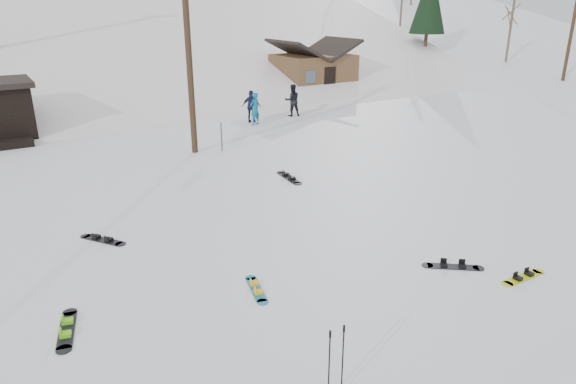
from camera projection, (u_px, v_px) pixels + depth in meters
ground at (370, 332)px, 10.09m from camera, size 200.00×200.00×0.00m
ski_slope at (48, 173)px, 58.15m from camera, size 60.00×85.24×65.97m
ridge_right at (342, 131)px, 72.54m from camera, size 45.66×93.98×54.59m
treeline_right at (373, 57)px, 61.36m from camera, size 20.00×60.00×10.00m
treeline_crest at (5, 45)px, 78.73m from camera, size 50.00×6.00×10.00m
utility_pole at (188, 40)px, 20.63m from camera, size 2.00×0.26×9.00m
utility_pole_right at (573, 23)px, 38.79m from camera, size 2.00×0.26×9.00m
trail_sign at (221, 122)px, 22.01m from camera, size 0.50×0.09×1.85m
cabin at (313, 72)px, 36.12m from camera, size 5.39×4.40×3.77m
hero_snowboard at (256, 289)px, 11.55m from camera, size 0.51×1.30×0.09m
ski_poles at (336, 362)px, 8.20m from camera, size 0.37×0.10×1.33m
board_scatter_b at (103, 240)px, 13.96m from camera, size 0.97×1.29×0.11m
board_scatter_c at (67, 329)px, 10.12m from camera, size 0.62×1.53×0.11m
board_scatter_d at (453, 266)px, 12.54m from camera, size 1.23×1.03×0.10m
board_scatter_e at (523, 277)px, 12.05m from camera, size 1.41×0.28×0.10m
board_scatter_f at (289, 177)px, 18.92m from camera, size 0.46×1.71×0.12m
skier_teal at (255, 109)px, 26.95m from camera, size 0.72×0.59×1.70m
skier_dark at (292, 100)px, 29.04m from camera, size 1.04×0.91×1.80m
skier_pink at (300, 86)px, 34.06m from camera, size 1.31×0.93×1.85m
skier_navy at (252, 107)px, 27.47m from camera, size 1.03×1.00×1.73m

